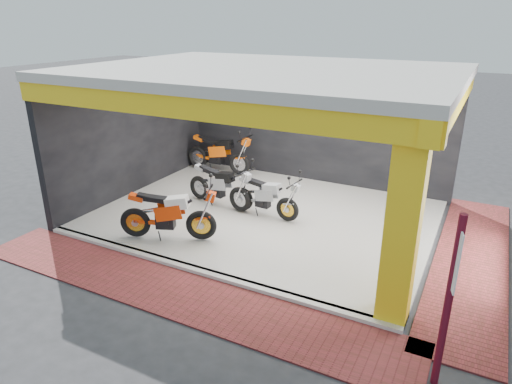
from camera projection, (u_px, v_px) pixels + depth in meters
ground at (224, 251)px, 9.91m from camera, size 80.00×80.00×0.00m
showroom_floor at (265, 216)px, 11.55m from camera, size 8.00×6.00×0.10m
showroom_ceiling at (266, 72)px, 10.27m from camera, size 8.40×6.40×0.20m
back_wall at (312, 125)px, 13.50m from camera, size 8.20×0.20×3.50m
left_wall at (134, 132)px, 12.71m from camera, size 0.20×6.20×3.50m
corner_column at (403, 225)px, 7.05m from camera, size 0.50×0.50×3.50m
header_beam_front at (189, 107)px, 7.90m from camera, size 8.40×0.30×0.40m
header_beam_right at (454, 99)px, 8.66m from camera, size 0.30×6.40×0.40m
floor_kerb at (197, 270)px, 9.05m from camera, size 8.00×0.20×0.10m
paver_front at (173, 292)px, 8.42m from camera, size 9.00×1.40×0.03m
paver_right at (471, 260)px, 9.49m from camera, size 1.40×7.00×0.03m
signpost at (449, 297)px, 5.84m from camera, size 0.11×0.35×2.56m
moto_hero at (201, 211)px, 9.91m from camera, size 2.45×1.66×1.41m
moto_row_a at (288, 198)px, 10.87m from camera, size 2.05×0.91×1.22m
moto_row_b at (240, 188)px, 11.40m from camera, size 2.27×1.15×1.32m
moto_row_d at (239, 153)px, 14.04m from camera, size 2.42×0.92×1.47m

